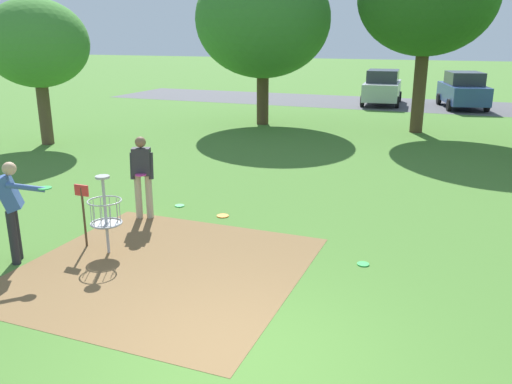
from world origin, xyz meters
TOP-DOWN VIEW (x-y plane):
  - ground_plane at (0.00, 0.00)m, footprint 160.00×160.00m
  - dirt_tee_pad at (-2.11, 1.85)m, footprint 4.41×4.42m
  - disc_golf_basket at (-3.38, 2.09)m, footprint 0.98×0.58m
  - player_foreground_watching at (-3.74, 3.87)m, footprint 0.50×0.45m
  - player_throwing at (-4.51, 1.23)m, footprint 1.14×0.57m
  - frisbee_near_basket at (0.92, 3.20)m, footprint 0.20×0.20m
  - frisbee_by_tee at (-2.27, 4.54)m, footprint 0.25×0.25m
  - frisbee_mid_grass at (-3.46, 4.81)m, footprint 0.21×0.21m
  - tree_near_right at (-11.18, 9.24)m, footprint 3.40×3.40m
  - tree_mid_right at (-5.72, 15.98)m, footprint 5.47×5.47m
  - parking_lot_strip at (0.00, 24.93)m, footprint 36.00×6.00m
  - parked_car_leftmost at (-2.01, 24.57)m, footprint 2.21×4.32m
  - parked_car_center_left at (2.10, 24.53)m, footprint 2.75×4.51m

SIDE VIEW (x-z plane):
  - ground_plane at x=0.00m, z-range 0.00..0.00m
  - parking_lot_strip at x=0.00m, z-range 0.00..0.01m
  - dirt_tee_pad at x=-2.11m, z-range 0.00..0.01m
  - frisbee_near_basket at x=0.92m, z-range 0.00..0.02m
  - frisbee_by_tee at x=-2.27m, z-range 0.00..0.02m
  - frisbee_mid_grass at x=-3.46m, z-range 0.00..0.02m
  - disc_golf_basket at x=-3.38m, z-range 0.06..1.45m
  - parked_car_leftmost at x=-2.01m, z-range 0.00..1.84m
  - parked_car_center_left at x=2.10m, z-range 0.00..1.84m
  - player_foreground_watching at x=-3.74m, z-range 0.11..1.82m
  - player_throwing at x=-4.51m, z-range 0.13..1.84m
  - tree_near_right at x=-11.18m, z-range 0.95..5.77m
  - tree_mid_right at x=-5.72m, z-range 0.95..7.52m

